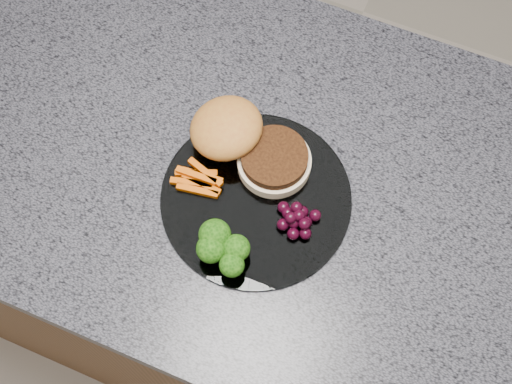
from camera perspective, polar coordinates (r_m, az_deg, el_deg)
island_cabinet at (r=1.44m, az=-2.26°, el=-5.08°), size 1.20×0.60×0.86m
countertop at (r=1.02m, az=-3.19°, el=2.70°), size 1.20×0.60×0.04m
plate at (r=0.97m, az=0.00°, el=-0.53°), size 0.26×0.26×0.01m
burger at (r=0.97m, az=-1.02°, el=4.10°), size 0.19×0.12×0.06m
carrot_sticks at (r=0.97m, az=-4.61°, el=1.02°), size 0.07×0.05×0.02m
broccoli at (r=0.91m, az=-2.78°, el=-4.38°), size 0.07×0.07×0.05m
grape_bunch at (r=0.94m, az=3.30°, el=-2.18°), size 0.06×0.05×0.03m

